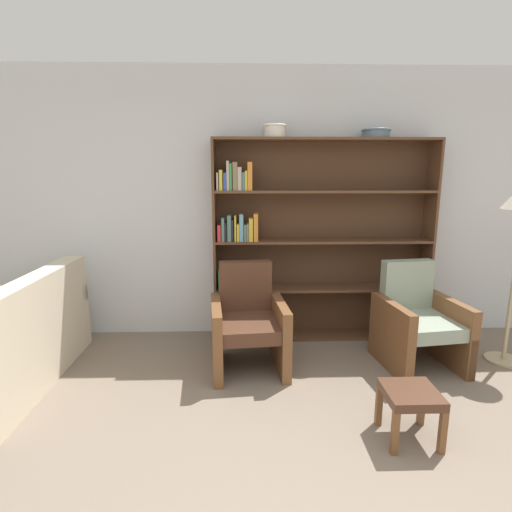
% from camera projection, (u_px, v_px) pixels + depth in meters
% --- Properties ---
extents(wall_back, '(12.00, 0.06, 2.75)m').
position_uv_depth(wall_back, '(280.00, 206.00, 4.17)').
color(wall_back, silver).
rests_on(wall_back, ground).
extents(bookshelf, '(2.21, 0.30, 2.04)m').
position_uv_depth(bookshelf, '(305.00, 243.00, 4.09)').
color(bookshelf, brown).
rests_on(bookshelf, ground).
extents(bowl_brass, '(0.23, 0.23, 0.13)m').
position_uv_depth(bowl_brass, '(275.00, 130.00, 3.83)').
color(bowl_brass, silver).
rests_on(bowl_brass, bookshelf).
extents(bowl_terracotta, '(0.28, 0.28, 0.09)m').
position_uv_depth(bowl_terracotta, '(376.00, 133.00, 3.87)').
color(bowl_terracotta, slate).
rests_on(bowl_terracotta, bookshelf).
extents(couch, '(0.89, 1.63, 0.91)m').
position_uv_depth(couch, '(5.00, 347.00, 3.26)').
color(couch, beige).
rests_on(couch, ground).
extents(armchair_leather, '(0.70, 0.74, 0.91)m').
position_uv_depth(armchair_leather, '(248.00, 323.00, 3.55)').
color(armchair_leather, brown).
rests_on(armchair_leather, ground).
extents(armchair_cushioned, '(0.72, 0.76, 0.91)m').
position_uv_depth(armchair_cushioned, '(417.00, 322.00, 3.59)').
color(armchair_cushioned, brown).
rests_on(armchair_cushioned, ground).
extents(footstool, '(0.34, 0.34, 0.35)m').
position_uv_depth(footstool, '(411.00, 399.00, 2.57)').
color(footstool, brown).
rests_on(footstool, ground).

